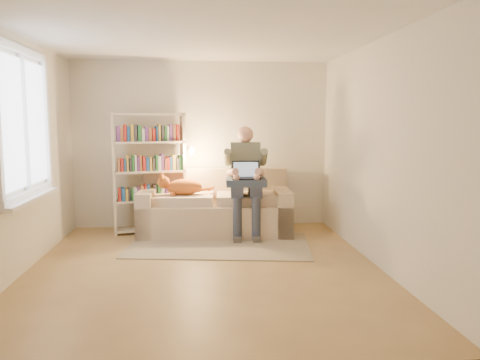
{
  "coord_description": "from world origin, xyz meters",
  "views": [
    {
      "loc": [
        -0.06,
        -5.2,
        1.67
      ],
      "look_at": [
        0.5,
        1.0,
        0.89
      ],
      "focal_mm": 35.0,
      "sensor_mm": 36.0,
      "label": 1
    }
  ],
  "objects": [
    {
      "name": "bookshelf",
      "position": [
        -0.79,
        1.87,
        1.0
      ],
      "size": [
        1.23,
        0.49,
        1.8
      ],
      "rotation": [
        0.0,
        0.0,
        0.21
      ],
      "color": "beige",
      "rests_on": "floor"
    },
    {
      "name": "floor",
      "position": [
        0.0,
        0.0,
        0.0
      ],
      "size": [
        4.5,
        4.5,
        0.0
      ],
      "primitive_type": "plane",
      "color": "olive",
      "rests_on": "ground"
    },
    {
      "name": "wall_left",
      "position": [
        -2.0,
        0.0,
        1.3
      ],
      "size": [
        0.02,
        4.5,
        2.6
      ],
      "primitive_type": "cube",
      "color": "silver",
      "rests_on": "floor"
    },
    {
      "name": "laptop",
      "position": [
        0.67,
        1.41,
        0.92
      ],
      "size": [
        0.41,
        0.37,
        0.31
      ],
      "rotation": [
        0.0,
        0.0,
        -0.06
      ],
      "color": "black",
      "rests_on": "blanket"
    },
    {
      "name": "wall_back",
      "position": [
        0.0,
        2.25,
        1.3
      ],
      "size": [
        4.0,
        0.02,
        2.6
      ],
      "primitive_type": "cube",
      "color": "silver",
      "rests_on": "floor"
    },
    {
      "name": "cat",
      "position": [
        -0.35,
        1.64,
        0.72
      ],
      "size": [
        0.79,
        0.3,
        0.29
      ],
      "rotation": [
        0.0,
        0.0,
        -0.06
      ],
      "color": "orange",
      "rests_on": "sofa"
    },
    {
      "name": "ceiling",
      "position": [
        0.0,
        0.0,
        2.6
      ],
      "size": [
        4.0,
        4.5,
        0.02
      ],
      "primitive_type": "cube",
      "color": "white",
      "rests_on": "wall_back"
    },
    {
      "name": "wall_front",
      "position": [
        0.0,
        -2.25,
        1.3
      ],
      "size": [
        4.0,
        0.02,
        2.6
      ],
      "primitive_type": "cube",
      "color": "silver",
      "rests_on": "floor"
    },
    {
      "name": "blanket",
      "position": [
        0.67,
        1.4,
        0.81
      ],
      "size": [
        0.59,
        0.5,
        0.1
      ],
      "primitive_type": "cube",
      "rotation": [
        0.0,
        0.0,
        -0.06
      ],
      "color": "#2B374B",
      "rests_on": "person"
    },
    {
      "name": "rug",
      "position": [
        0.22,
        0.99,
        0.01
      ],
      "size": [
        2.58,
        1.74,
        0.01
      ],
      "primitive_type": "cube",
      "rotation": [
        0.0,
        0.0,
        -0.14
      ],
      "color": "gray",
      "rests_on": "floor"
    },
    {
      "name": "window",
      "position": [
        -1.95,
        0.2,
        1.38
      ],
      "size": [
        0.12,
        1.52,
        1.69
      ],
      "color": "white",
      "rests_on": "wall_left"
    },
    {
      "name": "sofa",
      "position": [
        0.19,
        1.75,
        0.34
      ],
      "size": [
        2.28,
        1.13,
        0.94
      ],
      "rotation": [
        0.0,
        0.0,
        -0.06
      ],
      "color": "#C7AE8C",
      "rests_on": "floor"
    },
    {
      "name": "wall_right",
      "position": [
        2.0,
        0.0,
        1.3
      ],
      "size": [
        0.02,
        4.5,
        2.6
      ],
      "primitive_type": "cube",
      "color": "silver",
      "rests_on": "floor"
    },
    {
      "name": "person",
      "position": [
        0.63,
        1.56,
        0.9
      ],
      "size": [
        0.48,
        0.73,
        1.6
      ],
      "rotation": [
        0.0,
        0.0,
        -0.06
      ],
      "color": "slate",
      "rests_on": "sofa"
    }
  ]
}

